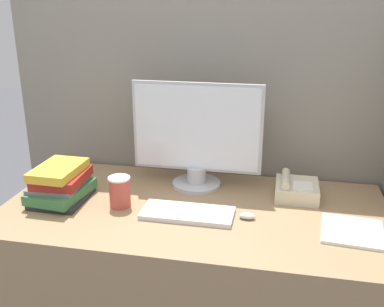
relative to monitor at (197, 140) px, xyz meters
name	(u,v)px	position (x,y,z in m)	size (l,w,h in m)	color
cubicle_panel_rear	(211,156)	(0.03, 0.22, -0.15)	(2.03, 0.04, 1.65)	gray
desk	(194,282)	(0.03, -0.23, -0.60)	(1.63, 0.82, 0.75)	#937551
monitor	(197,140)	(0.00, 0.00, 0.00)	(0.60, 0.23, 0.49)	#B7B7BC
keyboard	(188,213)	(0.02, -0.31, -0.22)	(0.38, 0.16, 0.02)	silver
mouse	(247,216)	(0.26, -0.29, -0.22)	(0.07, 0.04, 0.03)	silver
coffee_cup	(120,192)	(-0.28, -0.28, -0.16)	(0.09, 0.09, 0.13)	#BF4C3F
book_stack	(61,184)	(-0.55, -0.27, -0.15)	(0.23, 0.30, 0.16)	#262628
desk_telephone	(296,189)	(0.46, -0.03, -0.19)	(0.19, 0.21, 0.10)	beige
paper_pile	(352,231)	(0.67, -0.32, -0.22)	(0.25, 0.25, 0.01)	white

